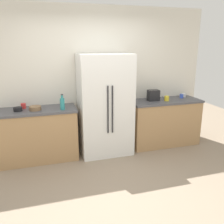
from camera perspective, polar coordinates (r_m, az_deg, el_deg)
The scene contains 13 objects.
ground_plane at distance 3.58m, azimuth 0.47°, elevation -18.08°, with size 9.34×9.34×0.00m, color gray.
kitchen_back_panel at distance 4.65m, azimuth -5.71°, elevation 7.51°, with size 4.67×0.10×2.66m, color silver.
counter_left at distance 4.45m, azimuth -16.96°, elevation -5.11°, with size 1.35×0.59×0.92m.
counter_right at distance 5.03m, azimuth 12.04°, elevation -2.31°, with size 1.42×0.59×0.92m.
refrigerator at distance 4.41m, azimuth -1.63°, elevation 1.60°, with size 0.94×0.66×1.83m.
toaster at distance 4.81m, azimuth 9.67°, elevation 3.90°, with size 0.22×0.15×0.21m, color black.
bottle_a at distance 4.16m, azimuth -11.59°, elevation 1.99°, with size 0.08×0.08×0.27m.
cup_a at distance 5.28m, azimuth 16.44°, elevation 3.81°, with size 0.09×0.09×0.08m, color white.
cup_b at distance 5.18m, azimuth 16.00°, elevation 3.65°, with size 0.07×0.07×0.08m, color blue.
cup_c at distance 4.43m, azimuth -20.09°, elevation 1.36°, with size 0.08×0.08×0.09m, color red.
cup_d at distance 4.85m, azimuth 12.73°, elevation 3.15°, with size 0.09×0.09×0.10m, color yellow.
bowl_a at distance 4.29m, azimuth -21.24°, elevation 0.62°, with size 0.14×0.14×0.07m, color black.
bowl_b at distance 4.26m, azimuth -17.60°, elevation 0.87°, with size 0.20×0.20×0.07m, color brown.
Camera 1 is at (-0.89, -2.84, 2.00)m, focal length 38.92 mm.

